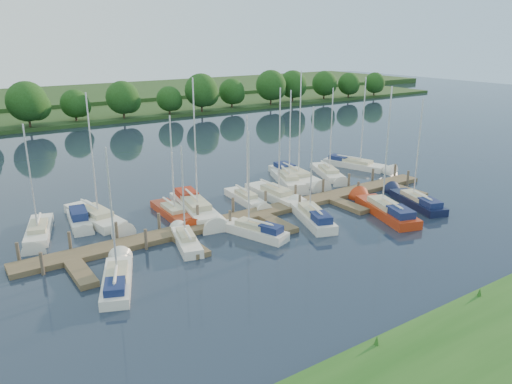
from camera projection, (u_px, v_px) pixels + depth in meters
ground at (318, 247)px, 37.17m from camera, size 260.00×260.00×0.00m
dock at (262, 216)px, 42.88m from camera, size 40.00×6.00×0.40m
mooring_pilings at (255, 208)px, 43.65m from camera, size 38.24×2.84×2.00m
far_shore at (63, 114)px, 96.29m from camera, size 180.00×30.00×0.60m
distant_hill at (36, 98)px, 115.91m from camera, size 220.00×40.00×1.40m
treeline at (73, 102)px, 84.30m from camera, size 146.97×8.99×8.23m
sailboat_n_0 at (39, 233)px, 39.06m from camera, size 3.41×7.28×9.25m
motorboat at (80, 220)px, 41.44m from camera, size 2.27×5.59×1.55m
sailboat_n_2 at (97, 219)px, 41.94m from camera, size 3.28×8.92×11.25m
sailboat_n_3 at (174, 214)px, 43.18m from camera, size 1.90×7.18×9.16m
sailboat_n_4 at (196, 210)px, 43.97m from camera, size 3.55×9.72×12.25m
sailboat_n_5 at (246, 200)px, 46.84m from camera, size 2.03×6.70×8.60m
sailboat_n_6 at (277, 197)px, 47.53m from camera, size 2.07×8.55×11.03m
sailboat_n_7 at (288, 181)px, 52.54m from camera, size 4.09×7.90×10.22m
sailboat_n_8 at (296, 177)px, 54.13m from camera, size 3.31×9.60×11.96m
sailboat_n_9 at (329, 174)px, 55.36m from camera, size 4.31×7.84×10.06m
sailboat_n_10 at (357, 165)px, 58.83m from camera, size 4.31×8.62×10.88m
sailboat_s_0 at (117, 280)px, 31.50m from camera, size 3.88×7.07×9.16m
sailboat_s_1 at (186, 241)px, 37.41m from camera, size 2.66×6.05×7.92m
sailboat_s_2 at (253, 231)px, 39.16m from camera, size 3.35×6.57×8.67m
sailboat_s_3 at (312, 217)px, 42.13m from camera, size 3.87×7.72×10.07m
sailboat_s_4 at (385, 211)px, 43.64m from camera, size 4.30×9.00×11.53m
sailboat_s_5 at (416, 201)px, 46.16m from camera, size 3.81×7.91×10.06m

